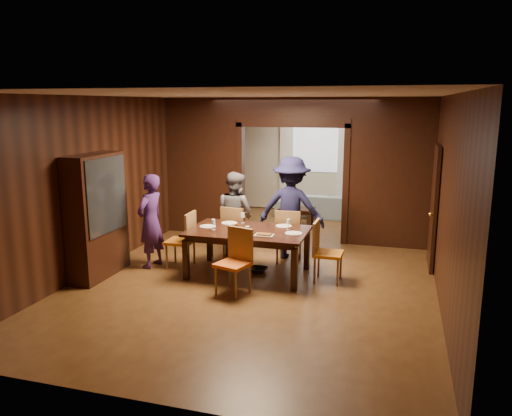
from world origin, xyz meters
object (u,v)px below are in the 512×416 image
(person_grey, at_px, (235,214))
(chair_left, at_px, (180,239))
(dining_table, at_px, (248,252))
(person_navy, at_px, (291,208))
(sofa, at_px, (316,205))
(chair_right, at_px, (328,252))
(chair_near, at_px, (233,262))
(chair_far_l, at_px, (237,232))
(person_purple, at_px, (151,221))
(chair_far_r, at_px, (289,236))
(coffee_table, at_px, (297,216))
(hutch, at_px, (97,216))

(person_grey, bearing_deg, chair_left, 76.18)
(person_grey, height_order, dining_table, person_grey)
(person_navy, relative_size, chair_left, 1.92)
(sofa, height_order, chair_left, chair_left)
(dining_table, bearing_deg, chair_right, 2.24)
(person_navy, bearing_deg, person_grey, 9.56)
(sofa, height_order, chair_near, chair_near)
(chair_far_l, height_order, chair_near, same)
(person_grey, distance_m, chair_left, 1.16)
(sofa, distance_m, dining_table, 4.64)
(person_purple, height_order, chair_left, person_purple)
(dining_table, bearing_deg, sofa, 85.54)
(chair_near, bearing_deg, person_navy, 93.81)
(dining_table, xyz_separation_m, chair_far_r, (0.50, 0.84, 0.10))
(chair_right, bearing_deg, dining_table, 93.15)
(coffee_table, relative_size, chair_near, 0.82)
(person_grey, xyz_separation_m, chair_far_l, (0.07, -0.10, -0.30))
(sofa, bearing_deg, chair_far_r, 92.72)
(coffee_table, bearing_deg, person_navy, -80.70)
(dining_table, relative_size, chair_far_l, 1.98)
(coffee_table, height_order, chair_far_l, chair_far_l)
(chair_right, xyz_separation_m, hutch, (-3.63, -0.78, 0.52))
(chair_right, bearing_deg, chair_left, 90.71)
(sofa, bearing_deg, person_navy, 92.53)
(chair_far_l, xyz_separation_m, chair_near, (0.50, -1.71, 0.00))
(sofa, bearing_deg, person_grey, 76.87)
(chair_far_r, relative_size, hutch, 0.48)
(person_grey, distance_m, chair_far_l, 0.32)
(sofa, height_order, hutch, hutch)
(chair_left, bearing_deg, chair_right, 88.22)
(dining_table, bearing_deg, hutch, -162.61)
(sofa, xyz_separation_m, chair_near, (-0.33, -5.49, 0.19))
(chair_near, bearing_deg, sofa, 103.19)
(sofa, bearing_deg, chair_right, 102.34)
(chair_near, bearing_deg, hutch, -166.83)
(chair_far_l, distance_m, chair_far_r, 0.97)
(person_purple, xyz_separation_m, chair_left, (0.48, 0.13, -0.32))
(chair_far_r, bearing_deg, sofa, -91.80)
(chair_far_l, bearing_deg, chair_left, 53.52)
(sofa, distance_m, chair_far_r, 3.79)
(sofa, relative_size, chair_left, 2.05)
(person_grey, distance_m, chair_right, 2.07)
(chair_far_r, xyz_separation_m, hutch, (-2.82, -1.57, 0.52))
(dining_table, bearing_deg, chair_far_r, 59.43)
(person_grey, bearing_deg, chair_right, 179.37)
(chair_right, relative_size, chair_near, 1.00)
(chair_left, relative_size, hutch, 0.48)
(chair_far_r, bearing_deg, person_navy, -89.24)
(dining_table, distance_m, coffee_table, 3.63)
(chair_right, bearing_deg, hutch, 103.03)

